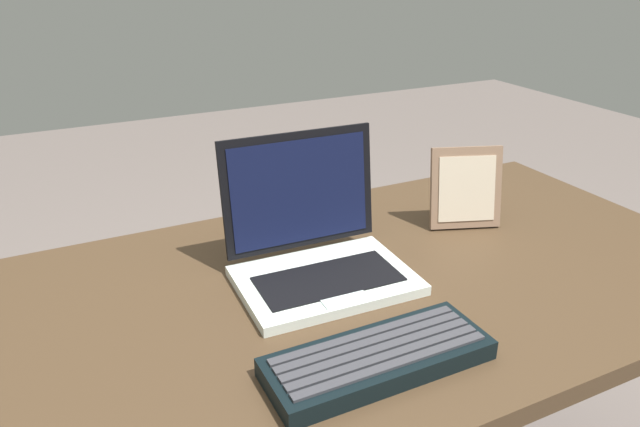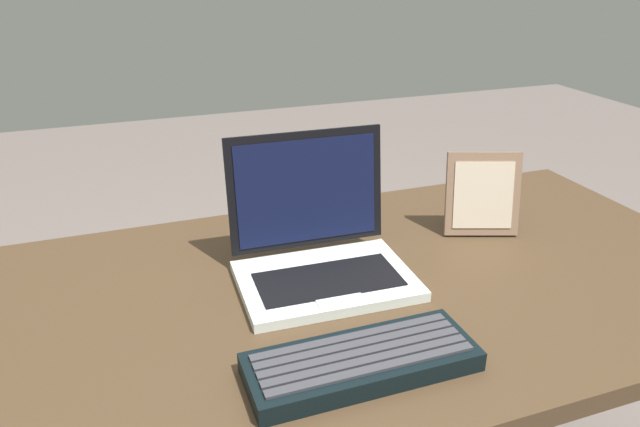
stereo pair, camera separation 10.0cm
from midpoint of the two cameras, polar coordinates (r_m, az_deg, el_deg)
desk at (r=1.12m, az=3.13°, el=-11.76°), size 1.60×0.77×0.71m
laptop_front at (r=1.08m, az=2.61°, el=-3.65°), size 0.32×0.26×0.25m
external_keyboard at (r=0.88m, az=7.40°, el=-14.05°), size 0.34×0.12×0.03m
photo_frame at (r=1.29m, az=17.55°, el=1.70°), size 0.16×0.10×0.18m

